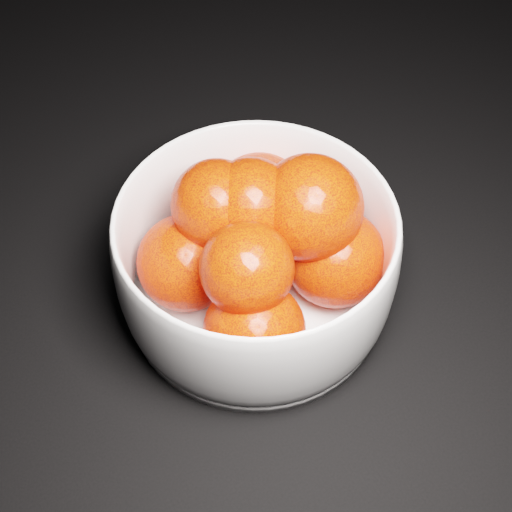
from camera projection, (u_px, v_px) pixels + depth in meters
name	position (u px, v px, depth m)	size (l,w,h in m)	color
ground	(340.00, 70.00, 0.86)	(3.00, 3.00, 0.00)	black
bowl	(256.00, 260.00, 0.60)	(0.24, 0.24, 0.12)	white
orange_pile	(262.00, 240.00, 0.59)	(0.20, 0.21, 0.14)	red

